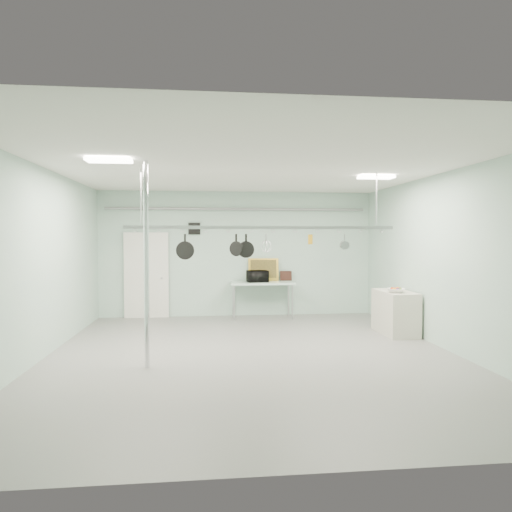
{
  "coord_description": "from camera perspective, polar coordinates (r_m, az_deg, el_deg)",
  "views": [
    {
      "loc": [
        -0.76,
        -7.74,
        2.02
      ],
      "look_at": [
        0.17,
        1.0,
        1.66
      ],
      "focal_mm": 32.0,
      "sensor_mm": 36.0,
      "label": 1
    }
  ],
  "objects": [
    {
      "name": "painting_large",
      "position": [
        11.76,
        0.93,
        -1.71
      ],
      "size": [
        0.79,
        0.18,
        0.58
      ],
      "primitive_type": "cube",
      "rotation": [
        -0.14,
        0.0,
        -0.07
      ],
      "color": "#B89231",
      "rests_on": "prep_table"
    },
    {
      "name": "light_panel_left",
      "position": [
        7.18,
        -17.9,
        11.33
      ],
      "size": [
        0.65,
        0.3,
        0.05
      ],
      "primitive_type": "cube",
      "color": "white",
      "rests_on": "ceiling"
    },
    {
      "name": "ceiling",
      "position": [
        7.87,
        -0.45,
        10.87
      ],
      "size": [
        7.0,
        8.0,
        0.02
      ],
      "primitive_type": "cube",
      "color": "silver",
      "rests_on": "back_wall"
    },
    {
      "name": "back_wall",
      "position": [
        11.77,
        -2.34,
        0.26
      ],
      "size": [
        7.0,
        0.02,
        3.2
      ],
      "primitive_type": "cube",
      "color": "#B0D3BE",
      "rests_on": "floor"
    },
    {
      "name": "fruit_cluster",
      "position": [
        9.72,
        17.09,
        -3.91
      ],
      "size": [
        0.24,
        0.24,
        0.09
      ],
      "primitive_type": null,
      "color": "#A81D0F",
      "rests_on": "fruit_bowl"
    },
    {
      "name": "chrome_pole",
      "position": [
        7.22,
        -13.53,
        -1.09
      ],
      "size": [
        0.08,
        0.08,
        3.2
      ],
      "primitive_type": "cylinder",
      "color": "silver",
      "rests_on": "floor"
    },
    {
      "name": "prep_table",
      "position": [
        11.49,
        0.79,
        -3.62
      ],
      "size": [
        1.6,
        0.7,
        0.91
      ],
      "color": "silver",
      "rests_on": "floor"
    },
    {
      "name": "skillet_mid",
      "position": [
        8.06,
        -2.5,
        1.46
      ],
      "size": [
        0.25,
        0.19,
        0.37
      ],
      "primitive_type": null,
      "rotation": [
        0.0,
        0.0,
        -0.56
      ],
      "color": "black",
      "rests_on": "pot_rack"
    },
    {
      "name": "coffee_canister",
      "position": [
        11.37,
        0.1,
        -2.75
      ],
      "size": [
        0.24,
        0.24,
        0.22
      ],
      "primitive_type": "cylinder",
      "rotation": [
        0.0,
        0.0,
        0.42
      ],
      "color": "white",
      "rests_on": "prep_table"
    },
    {
      "name": "painting_small",
      "position": [
        11.86,
        3.76,
        -2.48
      ],
      "size": [
        0.3,
        0.1,
        0.25
      ],
      "primitive_type": "cube",
      "rotation": [
        -0.17,
        0.0,
        -0.05
      ],
      "color": "black",
      "rests_on": "prep_table"
    },
    {
      "name": "skillet_right",
      "position": [
        8.07,
        -1.26,
        1.37
      ],
      "size": [
        0.3,
        0.09,
        0.4
      ],
      "primitive_type": null,
      "rotation": [
        0.0,
        0.0,
        0.09
      ],
      "color": "black",
      "rests_on": "pot_rack"
    },
    {
      "name": "floor",
      "position": [
        8.04,
        -0.45,
        -12.24
      ],
      "size": [
        8.0,
        8.0,
        0.0
      ],
      "primitive_type": "plane",
      "color": "gray",
      "rests_on": "ground"
    },
    {
      "name": "skillet_left",
      "position": [
        8.06,
        -8.86,
        1.23
      ],
      "size": [
        0.32,
        0.11,
        0.43
      ],
      "primitive_type": null,
      "rotation": [
        0.0,
        0.0,
        -0.15
      ],
      "color": "black",
      "rests_on": "pot_rack"
    },
    {
      "name": "side_cabinet",
      "position": [
        10.07,
        17.01,
        -6.76
      ],
      "size": [
        0.6,
        1.2,
        0.9
      ],
      "primitive_type": "cube",
      "color": "beige",
      "rests_on": "floor"
    },
    {
      "name": "door",
      "position": [
        11.83,
        -13.52,
        -2.46
      ],
      "size": [
        1.1,
        0.1,
        2.2
      ],
      "primitive_type": "cube",
      "color": "silver",
      "rests_on": "floor"
    },
    {
      "name": "fruit_bowl",
      "position": [
        9.72,
        17.09,
        -4.14
      ],
      "size": [
        0.48,
        0.48,
        0.09
      ],
      "primitive_type": "imported",
      "rotation": [
        0.0,
        0.0,
        -0.42
      ],
      "color": "silver",
      "rests_on": "side_cabinet"
    },
    {
      "name": "microwave",
      "position": [
        11.44,
        0.19,
        -2.56
      ],
      "size": [
        0.55,
        0.4,
        0.29
      ],
      "primitive_type": "imported",
      "rotation": [
        0.0,
        0.0,
        3.25
      ],
      "color": "black",
      "rests_on": "prep_table"
    },
    {
      "name": "pot_rack",
      "position": [
        8.1,
        0.75,
        3.79
      ],
      "size": [
        4.8,
        0.06,
        1.0
      ],
      "color": "#B7B7BC",
      "rests_on": "ceiling"
    },
    {
      "name": "right_wall",
      "position": [
        8.84,
        22.68,
        -0.59
      ],
      "size": [
        0.02,
        8.0,
        3.2
      ],
      "primitive_type": "cube",
      "color": "#B0D3BE",
      "rests_on": "floor"
    },
    {
      "name": "grater",
      "position": [
        8.25,
        6.8,
        2.07
      ],
      "size": [
        0.08,
        0.02,
        0.2
      ],
      "primitive_type": null,
      "rotation": [
        0.0,
        0.0,
        -0.1
      ],
      "color": "gold",
      "rests_on": "pot_rack"
    },
    {
      "name": "saucepan",
      "position": [
        8.41,
        11.01,
        1.78
      ],
      "size": [
        0.18,
        0.13,
        0.28
      ],
      "primitive_type": null,
      "rotation": [
        0.0,
        0.0,
        -0.3
      ],
      "color": "silver",
      "rests_on": "pot_rack"
    },
    {
      "name": "whisk",
      "position": [
        8.11,
        1.28,
        1.51
      ],
      "size": [
        0.25,
        0.25,
        0.36
      ],
      "primitive_type": null,
      "rotation": [
        0.0,
        0.0,
        -0.25
      ],
      "color": "silver",
      "rests_on": "pot_rack"
    },
    {
      "name": "conduit_pipe",
      "position": [
        11.69,
        -2.32,
        5.89
      ],
      "size": [
        6.6,
        0.07,
        0.07
      ],
      "primitive_type": "cylinder",
      "rotation": [
        0.0,
        1.57,
        0.0
      ],
      "color": "gray",
      "rests_on": "back_wall"
    },
    {
      "name": "wall_vent",
      "position": [
        11.72,
        -7.72,
        3.42
      ],
      "size": [
        0.3,
        0.04,
        0.3
      ],
      "primitive_type": "cube",
      "color": "black",
      "rests_on": "back_wall"
    },
    {
      "name": "light_panel_right",
      "position": [
        8.99,
        14.78,
        9.52
      ],
      "size": [
        0.65,
        0.3,
        0.05
      ],
      "primitive_type": "cube",
      "color": "white",
      "rests_on": "ceiling"
    }
  ]
}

